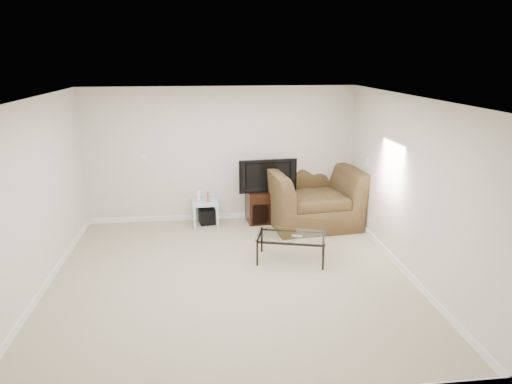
{
  "coord_description": "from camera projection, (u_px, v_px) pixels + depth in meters",
  "views": [
    {
      "loc": [
        -0.32,
        -5.81,
        3.0
      ],
      "look_at": [
        0.5,
        1.2,
        0.9
      ],
      "focal_mm": 32.0,
      "sensor_mm": 36.0,
      "label": 1
    }
  ],
  "objects": [
    {
      "name": "plate_back",
      "position": [
        144.0,
        157.0,
        8.28
      ],
      "size": [
        0.12,
        0.02,
        0.12
      ],
      "primitive_type": "cube",
      "color": "white",
      "rests_on": "wall_back"
    },
    {
      "name": "plate_right_outlet",
      "position": [
        370.0,
        220.0,
        7.85
      ],
      "size": [
        0.02,
        0.08,
        0.12
      ],
      "primitive_type": "cube",
      "color": "white",
      "rests_on": "wall_right"
    },
    {
      "name": "ceiling",
      "position": [
        228.0,
        98.0,
        5.71
      ],
      "size": [
        5.0,
        5.0,
        0.0
      ],
      "primitive_type": "plane",
      "color": "white",
      "rests_on": "ground"
    },
    {
      "name": "television",
      "position": [
        267.0,
        175.0,
        8.4
      ],
      "size": [
        1.01,
        0.27,
        0.62
      ],
      "primitive_type": "imported",
      "rotation": [
        0.0,
        0.0,
        0.07
      ],
      "color": "black",
      "rests_on": "tv_stand"
    },
    {
      "name": "coffee_table",
      "position": [
        291.0,
        248.0,
        6.94
      ],
      "size": [
        1.16,
        0.84,
        0.41
      ],
      "primitive_type": null,
      "rotation": [
        0.0,
        0.0,
        -0.26
      ],
      "color": "black",
      "rests_on": "floor"
    },
    {
      "name": "wall_back",
      "position": [
        221.0,
        155.0,
        8.45
      ],
      "size": [
        5.0,
        0.02,
        2.5
      ],
      "primitive_type": "cube",
      "color": "silver",
      "rests_on": "ground"
    },
    {
      "name": "game_case",
      "position": [
        208.0,
        197.0,
        8.35
      ],
      "size": [
        0.05,
        0.13,
        0.17
      ],
      "primitive_type": "cube",
      "rotation": [
        0.0,
        0.0,
        -0.02
      ],
      "color": "#CC4C4C",
      "rests_on": "side_table"
    },
    {
      "name": "game_console",
      "position": [
        199.0,
        197.0,
        8.32
      ],
      "size": [
        0.05,
        0.15,
        0.2
      ],
      "primitive_type": "cube",
      "rotation": [
        0.0,
        0.0,
        0.0
      ],
      "color": "white",
      "rests_on": "side_table"
    },
    {
      "name": "wall_right",
      "position": [
        408.0,
        188.0,
        6.35
      ],
      "size": [
        0.02,
        5.0,
        2.5
      ],
      "primitive_type": "cube",
      "color": "silver",
      "rests_on": "ground"
    },
    {
      "name": "recliner",
      "position": [
        312.0,
        187.0,
        8.36
      ],
      "size": [
        1.73,
        1.23,
        1.42
      ],
      "primitive_type": "imported",
      "rotation": [
        0.0,
        0.0,
        0.11
      ],
      "color": "#4E371E",
      "rests_on": "floor"
    },
    {
      "name": "floor",
      "position": [
        231.0,
        278.0,
        6.42
      ],
      "size": [
        5.0,
        5.0,
        0.0
      ],
      "primitive_type": "plane",
      "color": "tan",
      "rests_on": "ground"
    },
    {
      "name": "tv_stand",
      "position": [
        266.0,
        206.0,
        8.6
      ],
      "size": [
        0.77,
        0.57,
        0.61
      ],
      "primitive_type": null,
      "rotation": [
        0.0,
        0.0,
        0.09
      ],
      "color": "black",
      "rests_on": "floor"
    },
    {
      "name": "subwoofer",
      "position": [
        207.0,
        216.0,
        8.49
      ],
      "size": [
        0.32,
        0.32,
        0.28
      ],
      "primitive_type": "cube",
      "rotation": [
        0.0,
        0.0,
        0.17
      ],
      "color": "black",
      "rests_on": "floor"
    },
    {
      "name": "plate_right_switch",
      "position": [
        367.0,
        162.0,
        7.87
      ],
      "size": [
        0.02,
        0.09,
        0.13
      ],
      "primitive_type": "cube",
      "color": "white",
      "rests_on": "wall_right"
    },
    {
      "name": "side_table",
      "position": [
        205.0,
        213.0,
        8.45
      ],
      "size": [
        0.48,
        0.48,
        0.44
      ],
      "primitive_type": null,
      "rotation": [
        0.0,
        0.0,
        0.05
      ],
      "color": "silver",
      "rests_on": "floor"
    },
    {
      "name": "remote",
      "position": [
        297.0,
        236.0,
        6.84
      ],
      "size": [
        0.17,
        0.11,
        0.02
      ],
      "primitive_type": "cube",
      "rotation": [
        0.0,
        0.0,
        -0.45
      ],
      "color": "#B2B2B7",
      "rests_on": "coffee_table"
    },
    {
      "name": "dvd_player",
      "position": [
        267.0,
        196.0,
        8.5
      ],
      "size": [
        0.4,
        0.3,
        0.05
      ],
      "primitive_type": "cube",
      "rotation": [
        0.0,
        0.0,
        0.09
      ],
      "color": "black",
      "rests_on": "tv_stand"
    },
    {
      "name": "wall_left",
      "position": [
        33.0,
        200.0,
        5.79
      ],
      "size": [
        0.02,
        5.0,
        2.5
      ],
      "primitive_type": "cube",
      "color": "silver",
      "rests_on": "ground"
    }
  ]
}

